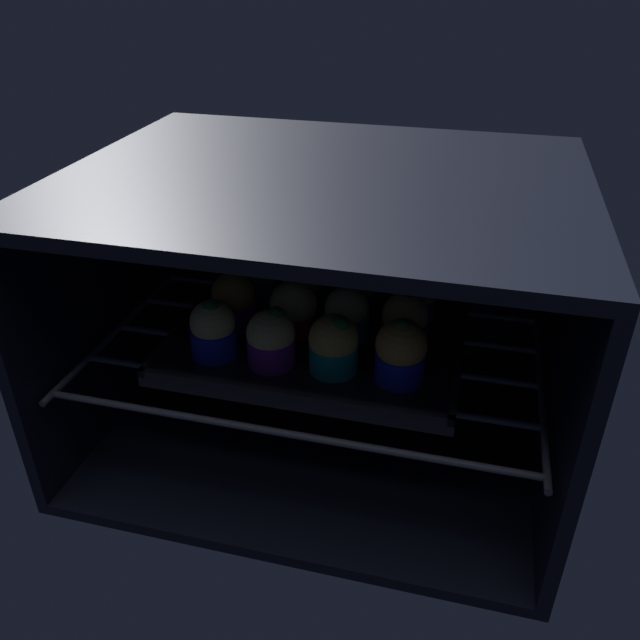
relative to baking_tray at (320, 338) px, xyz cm
name	(u,v)px	position (x,y,z in cm)	size (l,w,h in cm)	color
oven_cavity	(331,300)	(0.00, 5.77, 2.31)	(59.00, 47.00, 37.00)	black
oven_rack	(323,339)	(0.00, 1.52, -1.09)	(54.80, 42.00, 0.80)	#444756
baking_tray	(320,338)	(0.00, 0.00, 0.00)	(35.62, 28.39, 2.20)	black
muffin_row0_col0	(213,329)	(-11.10, -7.38, 3.93)	(5.60, 5.60, 7.65)	#1928B7
muffin_row0_col1	(271,339)	(-3.91, -7.49, 3.80)	(5.68, 5.68, 7.32)	#7A238C
muffin_row0_col2	(334,345)	(3.43, -7.13, 3.96)	(5.71, 5.71, 7.27)	#0C8C84
muffin_row0_col3	(401,352)	(11.04, -7.07, 4.17)	(5.78, 5.78, 7.84)	#1928B7
muffin_row1_col0	(234,300)	(-11.22, -0.32, 4.05)	(5.60, 5.60, 7.34)	#7A238C
muffin_row1_col1	(294,309)	(-3.38, -0.04, 3.80)	(5.98, 5.98, 7.48)	red
muffin_row1_col2	(347,315)	(3.32, 0.18, 3.72)	(5.60, 5.60, 6.84)	#0C8C84
muffin_row1_col3	(405,321)	(10.49, 0.20, 3.84)	(5.60, 5.60, 7.04)	red
muffin_row2_col0	(256,277)	(-10.95, 7.44, 3.58)	(5.60, 5.60, 6.69)	#0C8C84
muffin_row2_col1	(304,282)	(-3.94, 7.01, 3.87)	(5.86, 5.86, 7.10)	#1928B7
muffin_row2_col2	(359,289)	(3.46, 7.30, 3.75)	(5.62, 5.62, 7.24)	#1928B7
muffin_row2_col3	(415,294)	(10.83, 7.30, 3.99)	(6.06, 6.06, 7.29)	#7A238C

